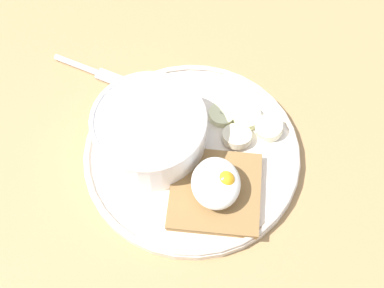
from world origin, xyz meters
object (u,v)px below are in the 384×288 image
(poached_egg, at_px, (217,183))
(banana_slice_front, at_px, (237,136))
(oatmeal_bowl, at_px, (150,131))
(toast_slice, at_px, (215,191))
(banana_slice_back, at_px, (247,117))
(banana_slice_right, at_px, (269,128))
(banana_slice_left, at_px, (222,114))
(knife, at_px, (99,74))

(poached_egg, height_order, banana_slice_front, poached_egg)
(oatmeal_bowl, relative_size, toast_slice, 1.15)
(banana_slice_back, relative_size, banana_slice_right, 1.19)
(banana_slice_left, relative_size, banana_slice_back, 0.78)
(banana_slice_front, distance_m, banana_slice_back, 0.03)
(banana_slice_front, distance_m, knife, 0.20)
(banana_slice_front, height_order, banana_slice_right, same)
(oatmeal_bowl, bearing_deg, banana_slice_back, 102.86)
(knife, bearing_deg, poached_egg, 37.38)
(poached_egg, distance_m, banana_slice_left, 0.11)
(banana_slice_left, relative_size, banana_slice_right, 0.92)
(toast_slice, relative_size, banana_slice_right, 3.08)
(poached_egg, relative_size, banana_slice_left, 1.80)
(toast_slice, height_order, banana_slice_front, banana_slice_front)
(knife, bearing_deg, banana_slice_left, 62.86)
(banana_slice_back, height_order, banana_slice_right, banana_slice_right)
(banana_slice_left, relative_size, knife, 0.28)
(poached_egg, bearing_deg, banana_slice_right, 138.84)
(poached_egg, xyz_separation_m, banana_slice_front, (-0.07, 0.03, -0.02))
(oatmeal_bowl, bearing_deg, toast_slice, 45.24)
(oatmeal_bowl, xyz_separation_m, banana_slice_left, (-0.03, 0.09, -0.02))
(toast_slice, distance_m, banana_slice_left, 0.10)
(oatmeal_bowl, height_order, banana_slice_back, oatmeal_bowl)
(toast_slice, xyz_separation_m, poached_egg, (0.00, 0.00, 0.02))
(banana_slice_right, height_order, knife, banana_slice_right)
(toast_slice, relative_size, banana_slice_left, 3.34)
(banana_slice_back, bearing_deg, banana_slice_front, -28.02)
(banana_slice_front, xyz_separation_m, banana_slice_left, (-0.03, -0.02, -0.00))
(toast_slice, relative_size, poached_egg, 1.86)
(oatmeal_bowl, height_order, toast_slice, oatmeal_bowl)
(banana_slice_back, xyz_separation_m, knife, (-0.08, -0.18, -0.01))
(oatmeal_bowl, xyz_separation_m, banana_slice_right, (-0.01, 0.14, -0.02))
(poached_egg, bearing_deg, banana_slice_back, 155.36)
(banana_slice_right, relative_size, knife, 0.30)
(oatmeal_bowl, height_order, knife, oatmeal_bowl)
(banana_slice_right, bearing_deg, banana_slice_front, -76.59)
(poached_egg, xyz_separation_m, banana_slice_back, (-0.10, 0.04, -0.02))
(toast_slice, distance_m, knife, 0.23)
(toast_slice, xyz_separation_m, knife, (-0.18, -0.14, -0.01))
(banana_slice_left, bearing_deg, knife, -117.14)
(banana_slice_front, bearing_deg, oatmeal_bowl, -90.22)
(poached_egg, xyz_separation_m, banana_slice_left, (-0.10, 0.01, -0.02))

